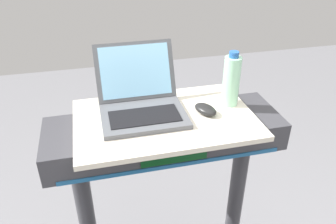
% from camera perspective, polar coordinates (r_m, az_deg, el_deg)
% --- Properties ---
extents(desk_board, '(0.67, 0.43, 0.02)m').
position_cam_1_polar(desk_board, '(1.26, -0.54, -1.23)').
color(desk_board, beige).
rests_on(desk_board, treadmill_base).
extents(laptop, '(0.31, 0.33, 0.23)m').
position_cam_1_polar(laptop, '(1.27, -4.61, 1.93)').
color(laptop, '#515459').
rests_on(laptop, desk_board).
extents(computer_mouse, '(0.10, 0.12, 0.03)m').
position_cam_1_polar(computer_mouse, '(1.28, 6.37, 0.45)').
color(computer_mouse, black).
rests_on(computer_mouse, desk_board).
extents(water_bottle, '(0.07, 0.07, 0.22)m').
position_cam_1_polar(water_bottle, '(1.32, 10.69, 5.27)').
color(water_bottle, '#9EDBB2').
rests_on(water_bottle, desk_board).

